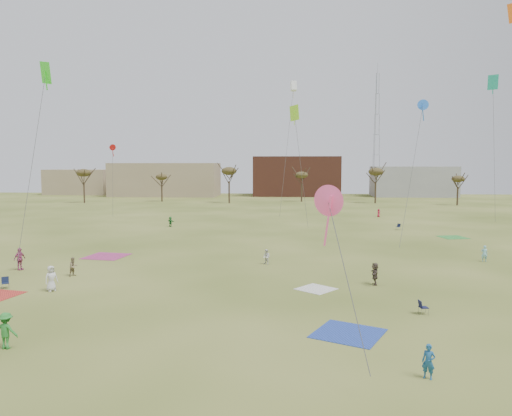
# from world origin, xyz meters

# --- Properties ---
(ground) EXTENTS (260.00, 260.00, 0.00)m
(ground) POSITION_xyz_m (0.00, 0.00, 0.00)
(ground) COLOR #425119
(ground) RESTS_ON ground
(flyer_near_left) EXTENTS (1.05, 1.09, 1.89)m
(flyer_near_left) POSITION_xyz_m (-14.49, 3.73, 0.94)
(flyer_near_left) COLOR silver
(flyer_near_left) RESTS_ON ground
(flyer_near_center) EXTENTS (1.25, 0.80, 1.85)m
(flyer_near_center) POSITION_xyz_m (-11.24, -7.21, 0.93)
(flyer_near_center) COLOR #2A7E2F
(flyer_near_center) RESTS_ON ground
(flyer_near_right) EXTENTS (0.66, 0.58, 1.53)m
(flyer_near_right) POSITION_xyz_m (8.95, -9.24, 0.76)
(flyer_near_right) COLOR #1C5283
(flyer_near_right) RESTS_ON ground
(spectator_fore_b) EXTENTS (0.89, 0.96, 1.58)m
(spectator_fore_b) POSITION_xyz_m (-15.06, 8.59, 0.79)
(spectator_fore_b) COLOR #817052
(spectator_fore_b) RESTS_ON ground
(spectator_fore_c) EXTENTS (0.69, 1.65, 1.73)m
(spectator_fore_c) POSITION_xyz_m (9.54, 7.29, 0.86)
(spectator_fore_c) COLOR #4D3F37
(spectator_fore_c) RESTS_ON ground
(flyer_mid_c) EXTENTS (0.64, 0.50, 1.57)m
(flyer_mid_c) POSITION_xyz_m (21.62, 17.19, 0.79)
(flyer_mid_c) COLOR #83CBDB
(flyer_mid_c) RESTS_ON ground
(spectator_mid_d) EXTENTS (0.82, 1.25, 1.98)m
(spectator_mid_d) POSITION_xyz_m (-20.81, 10.48, 0.99)
(spectator_mid_d) COLOR #AD487A
(spectator_mid_d) RESTS_ON ground
(spectator_mid_e) EXTENTS (0.87, 0.84, 1.40)m
(spectator_mid_e) POSITION_xyz_m (0.81, 14.44, 0.70)
(spectator_mid_e) COLOR silver
(spectator_mid_e) RESTS_ON ground
(flyer_far_a) EXTENTS (1.40, 1.25, 1.54)m
(flyer_far_a) POSITION_xyz_m (-15.02, 41.24, 0.77)
(flyer_far_a) COLOR #2A7E36
(flyer_far_a) RESTS_ON ground
(flyer_far_b) EXTENTS (0.80, 0.84, 1.45)m
(flyer_far_b) POSITION_xyz_m (18.96, 57.73, 0.73)
(flyer_far_b) COLOR #A61C33
(flyer_far_b) RESTS_ON ground
(blanket_blue) EXTENTS (4.61, 4.61, 0.03)m
(blanket_blue) POSITION_xyz_m (6.19, -3.82, 0.00)
(blanket_blue) COLOR #2542A2
(blanket_blue) RESTS_ON ground
(blanket_cream) EXTENTS (3.41, 3.41, 0.03)m
(blanket_cream) POSITION_xyz_m (4.94, 5.65, 0.00)
(blanket_cream) COLOR silver
(blanket_cream) RESTS_ON ground
(blanket_plum) EXTENTS (4.40, 4.40, 0.03)m
(blanket_plum) POSITION_xyz_m (-15.63, 17.24, 0.00)
(blanket_plum) COLOR #A6336E
(blanket_plum) RESTS_ON ground
(blanket_olive) EXTENTS (3.72, 3.72, 0.03)m
(blanket_olive) POSITION_xyz_m (23.92, 33.08, 0.00)
(blanket_olive) COLOR green
(blanket_olive) RESTS_ON ground
(camp_chair_left) EXTENTS (0.72, 0.73, 0.87)m
(camp_chair_left) POSITION_xyz_m (-18.29, 4.18, 0.26)
(camp_chair_left) COLOR #141D37
(camp_chair_left) RESTS_ON ground
(camp_chair_center) EXTENTS (0.62, 0.58, 0.87)m
(camp_chair_center) POSITION_xyz_m (11.26, 0.05, 0.26)
(camp_chair_center) COLOR #15173A
(camp_chair_center) RESTS_ON ground
(camp_chair_right) EXTENTS (0.73, 0.74, 0.87)m
(camp_chair_right) POSITION_xyz_m (18.57, 40.15, 0.26)
(camp_chair_right) COLOR #121833
(camp_chair_right) RESTS_ON ground
(kites_aloft) EXTENTS (69.98, 61.45, 24.15)m
(kites_aloft) POSITION_xyz_m (1.84, 31.84, 16.99)
(kites_aloft) COLOR #CDE017
(kites_aloft) RESTS_ON ground
(tree_line) EXTENTS (117.44, 49.32, 8.91)m
(tree_line) POSITION_xyz_m (-2.85, 79.12, 7.09)
(tree_line) COLOR #3A2B1E
(tree_line) RESTS_ON ground
(building_tan) EXTENTS (32.00, 14.00, 10.00)m
(building_tan) POSITION_xyz_m (-35.00, 115.00, 5.00)
(building_tan) COLOR #937F60
(building_tan) RESTS_ON ground
(building_brick) EXTENTS (26.00, 16.00, 12.00)m
(building_brick) POSITION_xyz_m (5.00, 120.00, 6.00)
(building_brick) COLOR brown
(building_brick) RESTS_ON ground
(building_grey) EXTENTS (24.00, 12.00, 9.00)m
(building_grey) POSITION_xyz_m (40.00, 118.00, 4.50)
(building_grey) COLOR gray
(building_grey) RESTS_ON ground
(building_tan_west) EXTENTS (20.00, 12.00, 8.00)m
(building_tan_west) POSITION_xyz_m (-65.00, 122.00, 4.00)
(building_tan_west) COLOR #937F60
(building_tan_west) RESTS_ON ground
(radio_tower) EXTENTS (1.51, 1.72, 41.00)m
(radio_tower) POSITION_xyz_m (30.00, 125.00, 19.21)
(radio_tower) COLOR #9EA3A8
(radio_tower) RESTS_ON ground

